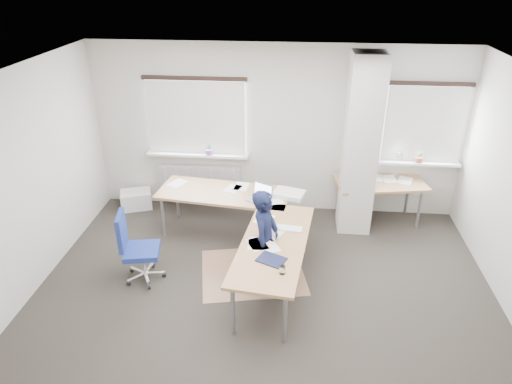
# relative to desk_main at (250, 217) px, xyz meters

# --- Properties ---
(ground) EXTENTS (6.00, 6.00, 0.00)m
(ground) POSITION_rel_desk_main_xyz_m (0.26, -0.91, -0.69)
(ground) COLOR #2A2522
(ground) RESTS_ON ground
(room_shell) EXTENTS (6.04, 5.04, 2.82)m
(room_shell) POSITION_rel_desk_main_xyz_m (0.44, -0.45, 1.05)
(room_shell) COLOR #BDB6AC
(room_shell) RESTS_ON ground
(floor_mat) EXTENTS (1.61, 1.45, 0.01)m
(floor_mat) POSITION_rel_desk_main_xyz_m (0.07, -0.34, -0.69)
(floor_mat) COLOR #966C52
(floor_mat) RESTS_ON ground
(white_crate) EXTENTS (0.60, 0.51, 0.31)m
(white_crate) POSITION_rel_desk_main_xyz_m (-2.15, 1.33, -0.54)
(white_crate) COLOR white
(white_crate) RESTS_ON ground
(desk_main) EXTENTS (2.41, 2.87, 0.96)m
(desk_main) POSITION_rel_desk_main_xyz_m (0.00, 0.00, 0.00)
(desk_main) COLOR #9D7643
(desk_main) RESTS_ON ground
(desk_side) EXTENTS (1.50, 0.93, 1.22)m
(desk_side) POSITION_rel_desk_main_xyz_m (1.96, 1.25, -0.01)
(desk_side) COLOR #9D7643
(desk_side) RESTS_ON ground
(task_chair) EXTENTS (0.56, 0.55, 1.02)m
(task_chair) POSITION_rel_desk_main_xyz_m (-1.42, -0.62, -0.41)
(task_chair) COLOR navy
(task_chair) RESTS_ON ground
(person) EXTENTS (0.43, 0.57, 1.39)m
(person) POSITION_rel_desk_main_xyz_m (0.25, -0.57, 0.00)
(person) COLOR black
(person) RESTS_ON ground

